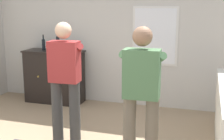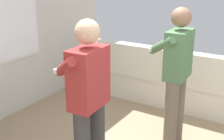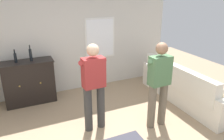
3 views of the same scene
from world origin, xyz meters
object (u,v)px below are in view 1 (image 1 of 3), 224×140
sideboard_cabinet (54,76)px  person_standing_left (65,77)px  person_standing_right (142,93)px  bottle_liquor_amber (58,43)px  bottle_wine_green (43,44)px

sideboard_cabinet → person_standing_left: person_standing_left is taller
sideboard_cabinet → person_standing_left: bearing=-57.6°
sideboard_cabinet → person_standing_right: 2.98m
bottle_liquor_amber → person_standing_left: 1.85m
person_standing_left → bottle_wine_green: bearing=127.3°
person_standing_left → person_standing_right: size_ratio=1.00×
bottle_liquor_amber → sideboard_cabinet: bearing=171.8°
bottle_liquor_amber → person_standing_left: person_standing_left is taller
bottle_wine_green → person_standing_right: (2.37, -2.03, -0.20)m
person_standing_left → person_standing_right: bearing=-19.8°
sideboard_cabinet → bottle_liquor_amber: bearing=-8.2°
bottle_wine_green → bottle_liquor_amber: size_ratio=0.81×
bottle_wine_green → person_standing_left: (1.23, -1.62, -0.20)m
sideboard_cabinet → person_standing_right: (2.16, -2.02, 0.42)m
person_standing_left → bottle_liquor_amber: bearing=119.8°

